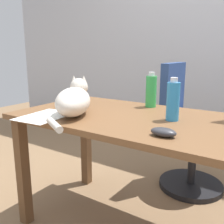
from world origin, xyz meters
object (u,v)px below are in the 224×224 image
Objects in this scene: spray_bottle at (151,91)px; office_chair at (188,135)px; water_bottle at (173,101)px; cat at (74,100)px; computer_mouse at (163,132)px.

office_chair is at bearing 74.40° from spray_bottle.
office_chair reaches higher than water_bottle.
water_bottle is 0.33m from spray_bottle.
cat is 4.88× the size of computer_mouse.
water_bottle is 0.99× the size of spray_bottle.
office_chair is 0.58m from spray_bottle.
spray_bottle is at bearing 57.15° from cat.
computer_mouse is 0.59m from spray_bottle.
water_bottle is at bearing -80.33° from office_chair.
cat is at bearing -122.85° from spray_bottle.
spray_bottle is at bearing 134.21° from water_bottle.
water_bottle is (-0.06, 0.26, 0.08)m from computer_mouse.
water_bottle is at bearing -45.79° from spray_bottle.
office_chair is at bearing 65.29° from cat.
spray_bottle reaches higher than water_bottle.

